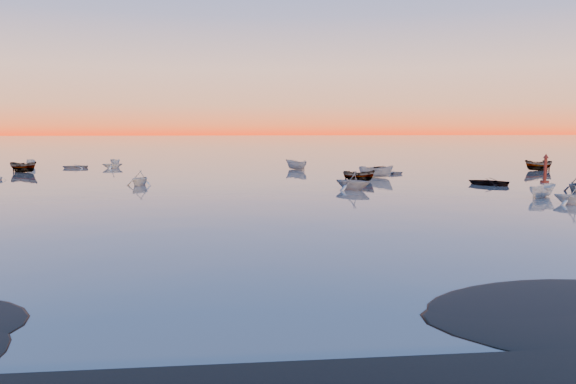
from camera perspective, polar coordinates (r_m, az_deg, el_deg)
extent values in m
plane|color=#685D57|center=(118.40, -4.10, 3.44)|extent=(600.00, 600.00, 0.00)
imported|color=silver|center=(58.11, 24.39, -0.51)|extent=(3.22, 3.99, 1.28)
imported|color=silver|center=(54.23, 26.97, -1.12)|extent=(3.69, 3.28, 1.21)
cylinder|color=#48140F|center=(73.83, 24.62, 0.93)|extent=(1.01, 1.01, 0.34)
cylinder|color=#48140F|center=(73.72, 24.67, 2.01)|extent=(0.36, 0.36, 2.91)
cone|color=#48140F|center=(73.62, 24.73, 3.36)|extent=(0.67, 0.67, 0.56)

